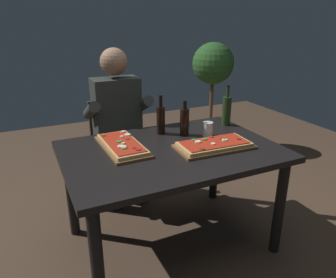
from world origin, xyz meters
name	(u,v)px	position (x,y,z in m)	size (l,w,h in m)	color
ground_plane	(171,241)	(0.00, 0.00, 0.00)	(6.40, 6.40, 0.00)	#4C3828
dining_table	(171,162)	(0.00, 0.00, 0.64)	(1.40, 0.96, 0.74)	black
pizza_rectangular_front	(214,145)	(0.26, -0.11, 0.76)	(0.52, 0.28, 0.05)	brown
pizza_rectangular_left	(122,145)	(-0.29, 0.15, 0.76)	(0.25, 0.51, 0.05)	brown
wine_bottle_dark	(161,119)	(0.06, 0.30, 0.85)	(0.06, 0.06, 0.29)	black
oil_bottle_amber	(185,121)	(0.20, 0.20, 0.85)	(0.07, 0.07, 0.26)	black
vinegar_bottle_green	(227,110)	(0.61, 0.26, 0.86)	(0.07, 0.07, 0.32)	#233819
tumbler_near_camera	(208,130)	(0.34, 0.10, 0.79)	(0.07, 0.07, 0.10)	silver
diner_chair	(116,144)	(-0.13, 0.86, 0.49)	(0.44, 0.44, 0.87)	#3D2B1E
seated_diner	(119,120)	(-0.13, 0.74, 0.74)	(0.53, 0.41, 1.33)	#23232D
potted_plant_corner	(212,78)	(1.29, 1.53, 0.87)	(0.50, 0.50, 1.28)	tan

